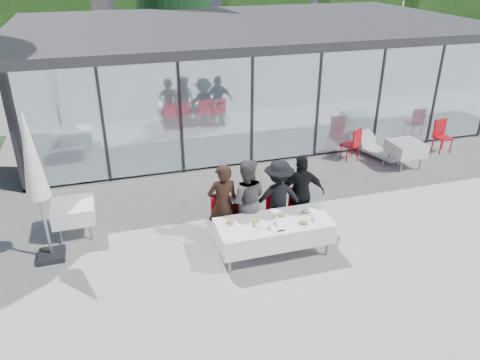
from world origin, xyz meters
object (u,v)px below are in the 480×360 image
diner_chair_d (300,207)px  spare_chair_b (353,143)px  diner_chair_b (245,215)px  juice_bottle (254,223)px  spare_table_right (406,148)px  market_umbrella (33,167)px  diner_c (278,198)px  plate_c (281,215)px  diner_d (301,194)px  spare_table_left (73,212)px  plate_d (306,212)px  plate_extra (303,223)px  diner_a (223,204)px  plate_a (230,222)px  spare_chair_a (441,134)px  dining_table (274,231)px  lounger (377,148)px  diner_chair_c (277,210)px  folded_eyeglasses (281,231)px  plate_b (255,220)px  diner_b (246,200)px  diner_chair_a (223,218)px

diner_chair_d → spare_chair_b: bearing=45.5°
diner_chair_b → juice_bottle: bearing=-95.2°
spare_table_right → market_umbrella: market_umbrella is taller
diner_c → plate_c: bearing=88.4°
diner_d → spare_table_left: (-4.65, 1.17, -0.31)m
juice_bottle → spare_table_right: (5.41, 2.96, -0.27)m
plate_d → plate_extra: (-0.23, -0.37, 0.00)m
diner_a → diner_c: size_ratio=1.04×
market_umbrella → diner_a: bearing=-6.6°
plate_a → market_umbrella: bearing=164.6°
plate_c → market_umbrella: bearing=167.8°
juice_bottle → plate_a: bearing=151.4°
spare_chair_a → juice_bottle: bearing=-152.7°
diner_chair_d → diner_d: bearing=-90.0°
dining_table → lounger: (4.65, 3.80, -0.28)m
diner_chair_d → plate_c: size_ratio=3.96×
diner_a → diner_chair_c: diner_a is taller
plate_a → folded_eyeglasses: bearing=-31.8°
plate_b → plate_d: 1.08m
plate_d → plate_c: bearing=175.6°
plate_extra → folded_eyeglasses: bearing=-168.5°
plate_a → diner_d: bearing=17.6°
diner_chair_b → market_umbrella: bearing=174.6°
spare_table_right → folded_eyeglasses: bearing=-146.8°
diner_chair_b → plate_b: bearing=-89.6°
plate_a → dining_table: bearing=-11.8°
spare_chair_a → lounger: size_ratio=0.67×
plate_b → plate_d: size_ratio=1.00×
diner_chair_c → spare_chair_b: 4.58m
diner_chair_c → plate_a: bearing=-154.6°
plate_b → lounger: size_ratio=0.17×
diner_b → diner_chair_d: bearing=-164.7°
diner_b → spare_table_left: bearing=-4.8°
plate_extra → diner_a: bearing=144.0°
diner_d → spare_table_left: 4.81m
plate_a → folded_eyeglasses: (0.86, -0.53, -0.02)m
diner_a → diner_d: (1.70, 0.00, -0.01)m
plate_b → spare_table_right: plate_b is taller
diner_chair_b → spare_table_right: (5.34, 2.16, 0.02)m
spare_table_right → diner_chair_d: bearing=-152.4°
diner_chair_b → spare_chair_b: size_ratio=1.00×
plate_c → plate_d: 0.53m
spare_table_right → lounger: bearing=110.6°
diner_a → spare_chair_b: diner_a is taller
dining_table → juice_bottle: 0.52m
diner_chair_a → diner_c: (1.19, -0.03, 0.31)m
spare_table_right → diner_chair_c: bearing=-155.0°
diner_a → folded_eyeglasses: size_ratio=12.55×
diner_chair_d → spare_chair_a: (5.84, 2.88, 0.00)m
dining_table → plate_c: bearing=38.1°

